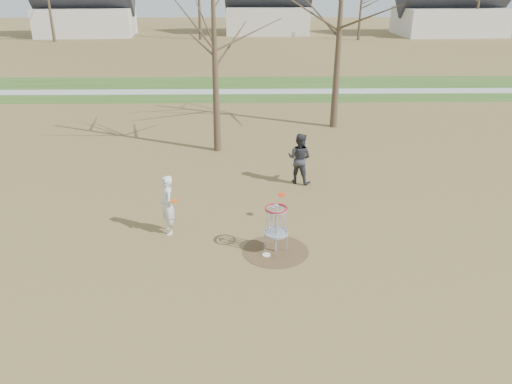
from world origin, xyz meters
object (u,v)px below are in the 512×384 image
player_standing (167,205)px  player_throwing (299,158)px  disc_golf_basket (276,221)px  disc_grounded (266,255)px

player_standing → player_throwing: player_throwing is taller
player_standing → player_throwing: 5.57m
disc_golf_basket → disc_grounded: bearing=-139.7°
disc_grounded → player_standing: bearing=154.2°
disc_golf_basket → player_standing: bearing=159.6°
player_throwing → disc_grounded: player_throwing is taller
player_standing → disc_grounded: 3.19m
player_standing → disc_grounded: bearing=43.9°
player_standing → disc_golf_basket: player_standing is taller
player_standing → disc_golf_basket: bearing=49.4°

